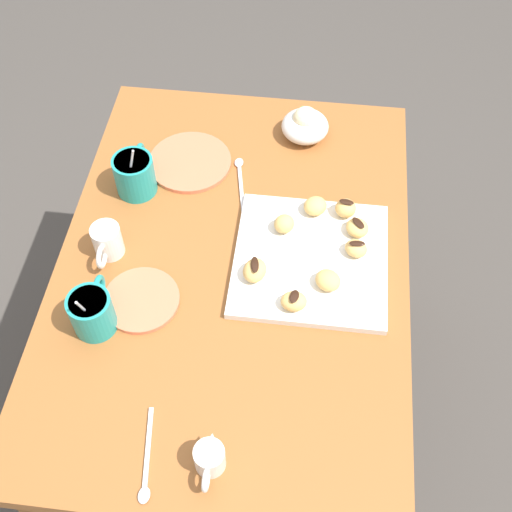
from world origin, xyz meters
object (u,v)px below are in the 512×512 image
(coffee_mug_teal_right, at_px, (135,173))
(saucer_coral_left, at_px, (190,162))
(beignet_7, at_px, (346,208))
(chocolate_sauce_pitcher, at_px, (209,458))
(beignet_4, at_px, (284,224))
(beignet_3, at_px, (328,280))
(beignet_2, at_px, (356,248))
(beignet_5, at_px, (315,206))
(pastry_plate_square, at_px, (311,260))
(saucer_coral_right, at_px, (141,300))
(beignet_1, at_px, (357,228))
(ice_cream_bowl, at_px, (305,125))
(coffee_mug_teal_left, at_px, (92,311))
(dining_table, at_px, (234,300))
(beignet_6, at_px, (255,270))
(beignet_0, at_px, (294,301))
(cream_pitcher_white, at_px, (107,241))

(coffee_mug_teal_right, relative_size, saucer_coral_left, 0.74)
(beignet_7, bearing_deg, chocolate_sauce_pitcher, 160.25)
(chocolate_sauce_pitcher, xyz_separation_m, beignet_4, (0.50, -0.08, 0.00))
(saucer_coral_left, bearing_deg, beignet_3, -133.11)
(beignet_2, xyz_separation_m, beignet_5, (0.10, 0.09, 0.00))
(pastry_plate_square, relative_size, saucer_coral_right, 2.05)
(chocolate_sauce_pitcher, bearing_deg, pastry_plate_square, -17.43)
(beignet_1, distance_m, beignet_7, 0.05)
(beignet_3, bearing_deg, saucer_coral_left, 46.89)
(ice_cream_bowl, bearing_deg, coffee_mug_teal_left, 147.64)
(dining_table, height_order, beignet_6, beignet_6)
(beignet_0, distance_m, beignet_3, 0.08)
(beignet_0, bearing_deg, beignet_2, -39.14)
(coffee_mug_teal_right, bearing_deg, coffee_mug_teal_left, 180.00)
(coffee_mug_teal_right, relative_size, chocolate_sauce_pitcher, 1.52)
(saucer_coral_right, height_order, beignet_2, beignet_2)
(saucer_coral_right, bearing_deg, chocolate_sauce_pitcher, -148.48)
(dining_table, bearing_deg, beignet_2, -80.14)
(beignet_7, bearing_deg, beignet_3, 171.73)
(beignet_5, bearing_deg, saucer_coral_right, 128.59)
(beignet_5, bearing_deg, coffee_mug_teal_right, 85.10)
(beignet_3, distance_m, beignet_5, 0.19)
(beignet_6, distance_m, beignet_7, 0.25)
(coffee_mug_teal_right, bearing_deg, beignet_5, -94.90)
(cream_pitcher_white, relative_size, ice_cream_bowl, 0.95)
(saucer_coral_left, xyz_separation_m, beignet_2, (-0.22, -0.38, 0.03))
(beignet_2, relative_size, beignet_5, 0.91)
(coffee_mug_teal_left, distance_m, beignet_4, 0.42)
(chocolate_sauce_pitcher, bearing_deg, beignet_3, -24.98)
(dining_table, height_order, beignet_2, beignet_2)
(beignet_0, relative_size, beignet_5, 1.01)
(pastry_plate_square, bearing_deg, beignet_5, 0.08)
(dining_table, xyz_separation_m, beignet_3, (-0.04, -0.19, 0.17))
(coffee_mug_teal_left, distance_m, cream_pitcher_white, 0.17)
(pastry_plate_square, distance_m, beignet_5, 0.13)
(saucer_coral_right, bearing_deg, beignet_7, -56.33)
(coffee_mug_teal_right, relative_size, beignet_3, 2.73)
(coffee_mug_teal_left, bearing_deg, coffee_mug_teal_right, 0.00)
(pastry_plate_square, height_order, saucer_coral_right, pastry_plate_square)
(beignet_5, bearing_deg, dining_table, 132.41)
(beignet_3, bearing_deg, beignet_0, 131.77)
(pastry_plate_square, relative_size, beignet_0, 6.17)
(saucer_coral_left, bearing_deg, pastry_plate_square, -129.94)
(cream_pitcher_white, height_order, saucer_coral_left, cream_pitcher_white)
(pastry_plate_square, distance_m, chocolate_sauce_pitcher, 0.46)
(beignet_3, bearing_deg, ice_cream_bowl, 10.06)
(coffee_mug_teal_right, distance_m, cream_pitcher_white, 0.18)
(saucer_coral_left, height_order, saucer_coral_right, same)
(saucer_coral_right, bearing_deg, beignet_1, -62.96)
(beignet_3, bearing_deg, dining_table, 77.76)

